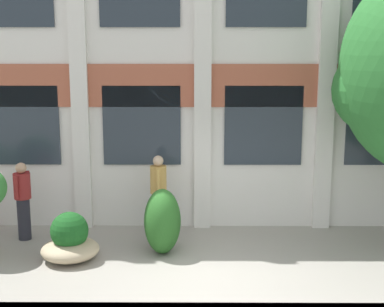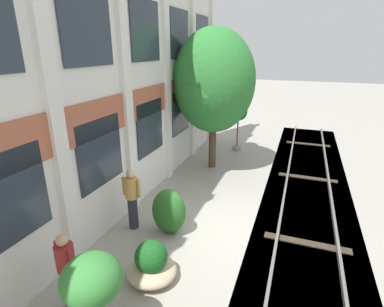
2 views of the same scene
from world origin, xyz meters
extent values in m
plane|color=#9E998E|center=(0.00, 0.00, 0.00)|extent=(80.00, 80.00, 0.00)
cube|color=silver|center=(0.00, 3.04, 4.19)|extent=(15.59, 0.50, 8.38)
cube|color=#AD5B42|center=(0.00, 2.77, 3.10)|extent=(15.59, 0.06, 0.90)
cube|color=silver|center=(-2.60, 2.73, 4.19)|extent=(0.36, 0.16, 8.38)
cube|color=silver|center=(0.00, 2.73, 4.19)|extent=(0.36, 0.16, 8.38)
cube|color=silver|center=(2.60, 2.73, 4.19)|extent=(0.36, 0.16, 8.38)
cube|color=silver|center=(5.20, 2.73, 4.19)|extent=(0.36, 0.16, 8.38)
cube|color=silver|center=(7.79, 2.73, 4.19)|extent=(0.36, 0.16, 8.38)
cube|color=#28333D|center=(-3.90, 2.76, 2.25)|extent=(1.66, 0.04, 1.70)
cube|color=#28333D|center=(-1.30, 2.76, 2.25)|extent=(1.66, 0.04, 1.70)
cube|color=#28333D|center=(1.30, 2.76, 2.25)|extent=(1.66, 0.04, 1.70)
cube|color=#28333D|center=(3.90, 2.76, 2.25)|extent=(1.66, 0.04, 1.70)
cube|color=#28333D|center=(6.49, 2.76, 2.25)|extent=(1.66, 0.04, 1.70)
cube|color=#28333D|center=(-1.30, 2.76, 5.15)|extent=(1.66, 0.04, 1.70)
cube|color=#28333D|center=(1.30, 2.76, 5.15)|extent=(1.66, 0.04, 1.70)
cube|color=#28333D|center=(3.90, 2.76, 5.15)|extent=(1.66, 0.04, 1.70)
cube|color=#28333D|center=(6.49, 2.76, 5.15)|extent=(1.66, 0.04, 1.70)
cube|color=#4C473F|center=(0.00, -2.29, -0.14)|extent=(23.59, 2.80, 0.28)
cube|color=#605B56|center=(0.00, -3.01, 0.07)|extent=(23.59, 0.07, 0.15)
cube|color=#605B56|center=(0.00, -1.57, 0.07)|extent=(23.59, 0.07, 0.15)
cube|color=#382D23|center=(-0.04, -2.29, 0.01)|extent=(0.24, 2.10, 0.03)
cube|color=#382D23|center=(4.24, -2.29, 0.01)|extent=(0.24, 2.10, 0.03)
cube|color=#382D23|center=(8.68, -2.29, 0.01)|extent=(0.24, 2.10, 0.03)
cylinder|color=#4C3826|center=(4.09, 1.46, 1.20)|extent=(0.29, 0.29, 2.41)
ellipsoid|color=#2D7A33|center=(4.09, 1.46, 3.48)|extent=(3.11, 3.11, 3.91)
sphere|color=#2D7A33|center=(3.31, 1.66, 3.09)|extent=(1.71, 1.71, 1.71)
sphere|color=#2D7A33|center=(4.87, 1.26, 3.09)|extent=(1.71, 1.71, 1.71)
ellipsoid|color=tan|center=(-2.48, 0.84, 0.19)|extent=(1.07, 1.07, 0.38)
sphere|color=#19561E|center=(-2.48, 0.84, 0.56)|extent=(0.70, 0.70, 0.70)
ellipsoid|color=#388438|center=(-4.13, 0.96, 1.33)|extent=(0.96, 0.96, 0.82)
cylinder|color=gray|center=(6.62, 0.97, 0.10)|extent=(0.43, 0.43, 0.20)
cylinder|color=brown|center=(6.62, 0.97, 0.95)|extent=(0.07, 0.07, 1.51)
ellipsoid|color=#19561E|center=(6.62, 0.97, 1.88)|extent=(0.82, 0.82, 0.88)
cylinder|color=#282833|center=(-3.67, 1.93, 0.43)|extent=(0.26, 0.26, 0.87)
cylinder|color=maroon|center=(-3.67, 1.93, 1.13)|extent=(0.34, 0.34, 0.52)
sphere|color=tan|center=(-3.67, 1.93, 1.50)|extent=(0.22, 0.22, 0.22)
cylinder|color=maroon|center=(-3.72, 1.71, 1.16)|extent=(0.09, 0.09, 0.47)
cylinder|color=maroon|center=(-3.61, 2.14, 1.16)|extent=(0.09, 0.09, 0.47)
cylinder|color=#282833|center=(-0.92, 2.21, 0.46)|extent=(0.26, 0.26, 0.91)
cylinder|color=tan|center=(-0.92, 2.21, 1.20)|extent=(0.34, 0.34, 0.57)
sphere|color=tan|center=(-0.92, 2.21, 1.59)|extent=(0.22, 0.22, 0.22)
cylinder|color=tan|center=(-0.93, 2.43, 1.23)|extent=(0.09, 0.09, 0.51)
cylinder|color=tan|center=(-0.91, 1.99, 1.23)|extent=(0.09, 0.09, 0.51)
ellipsoid|color=#286023|center=(-0.78, 1.20, 0.63)|extent=(0.72, 0.94, 1.25)
camera|label=1|loc=(-0.16, -8.55, 3.82)|focal=50.00mm
camera|label=2|loc=(-7.04, -1.77, 4.72)|focal=28.00mm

